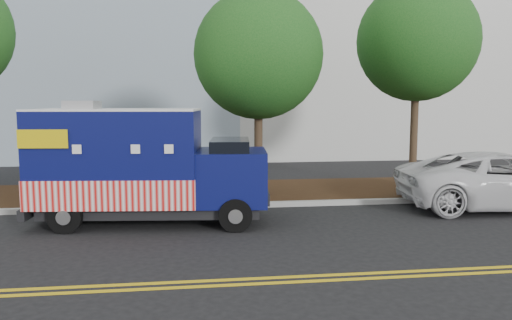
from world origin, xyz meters
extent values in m
plane|color=black|center=(0.00, 0.00, 0.00)|extent=(120.00, 120.00, 0.00)
cube|color=#9E9E99|center=(0.00, 1.40, 0.07)|extent=(120.00, 0.18, 0.15)
cube|color=black|center=(0.00, 3.50, 0.07)|extent=(120.00, 4.00, 0.15)
cube|color=gold|center=(0.00, -4.45, 0.01)|extent=(120.00, 0.10, 0.01)
cube|color=gold|center=(0.00, -4.70, 0.01)|extent=(120.00, 0.10, 0.01)
cylinder|color=#38281C|center=(1.63, 2.61, 1.75)|extent=(0.26, 0.26, 3.50)
sphere|color=#144816|center=(1.63, 2.61, 4.48)|extent=(3.94, 3.94, 3.94)
cylinder|color=#38281C|center=(7.15, 3.54, 2.03)|extent=(0.26, 0.26, 4.07)
sphere|color=#144816|center=(7.15, 3.54, 5.08)|extent=(4.04, 4.04, 4.04)
cube|color=#473828|center=(-0.93, 1.95, 1.20)|extent=(0.06, 0.06, 2.40)
cube|color=black|center=(-1.41, -0.08, 0.40)|extent=(5.44, 2.31, 0.26)
cube|color=#0B0F4D|center=(-2.26, 0.00, 1.70)|extent=(4.16, 2.56, 2.27)
cube|color=red|center=(-2.26, 0.00, 0.90)|extent=(4.21, 2.62, 0.71)
cube|color=white|center=(-2.26, 0.00, 2.85)|extent=(4.16, 2.56, 0.06)
cube|color=#B7B7BA|center=(-3.10, 0.09, 2.97)|extent=(0.83, 0.83, 0.21)
cube|color=#0B0F4D|center=(0.56, -0.28, 1.18)|extent=(1.89, 2.19, 1.32)
cube|color=black|center=(0.51, -0.28, 1.81)|extent=(1.12, 1.93, 0.61)
cube|color=black|center=(1.42, -0.37, 0.74)|extent=(0.26, 1.89, 0.28)
cube|color=black|center=(-4.28, 0.20, 0.42)|extent=(0.38, 2.13, 0.26)
cube|color=#B7B7BA|center=(-4.25, 0.20, 1.75)|extent=(0.21, 1.69, 1.79)
cube|color=#B7B7BA|center=(-1.86, 1.09, 1.75)|extent=(1.69, 0.21, 1.04)
cube|color=#DABE0B|center=(-3.78, -0.97, 2.22)|extent=(1.13, 0.13, 0.42)
cube|color=#DABE0B|center=(-3.55, 1.26, 2.22)|extent=(1.13, 0.13, 0.42)
cylinder|color=black|center=(0.56, -1.25, 0.40)|extent=(0.82, 0.34, 0.79)
cylinder|color=black|center=(0.75, 0.67, 0.40)|extent=(0.82, 0.34, 0.79)
cylinder|color=black|center=(-3.39, -0.85, 0.40)|extent=(0.82, 0.34, 0.79)
cylinder|color=black|center=(-3.19, 1.06, 0.40)|extent=(0.82, 0.34, 0.79)
imported|color=silver|center=(8.38, 0.31, 0.81)|extent=(6.09, 3.31, 1.62)
camera|label=1|loc=(-0.48, -12.71, 3.05)|focal=35.00mm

